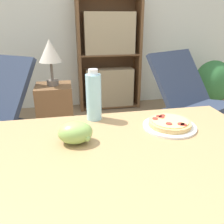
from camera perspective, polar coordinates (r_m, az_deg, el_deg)
name	(u,v)px	position (r m, az deg, el deg)	size (l,w,h in m)	color
wall_back	(80,11)	(3.42, -7.60, 23.03)	(8.00, 0.05, 2.60)	silver
dining_table	(118,176)	(0.95, 1.54, -15.04)	(1.21, 0.75, 0.75)	tan
pizza_on_plate	(170,124)	(1.09, 13.68, -2.88)	(0.24, 0.24, 0.04)	white
grape_bunch	(76,133)	(0.93, -8.77, -4.92)	(0.14, 0.11, 0.09)	#93BC5B
drink_bottle	(94,96)	(1.12, -4.42, 3.77)	(0.07, 0.07, 0.24)	#A3DBEA
lounge_chair_far	(189,111)	(2.65, 18.13, 0.14)	(0.88, 0.97, 0.88)	black
bookshelf	(109,59)	(3.32, -0.71, 12.59)	(0.85, 0.30, 1.50)	brown
side_table	(56,115)	(2.44, -13.35, -0.68)	(0.34, 0.34, 0.61)	brown
table_lamp	(50,53)	(2.28, -14.69, 13.57)	(0.21, 0.21, 0.42)	#665B51
potted_plant_floor	(212,85)	(3.58, 22.95, 6.05)	(0.53, 0.45, 0.68)	#70665B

